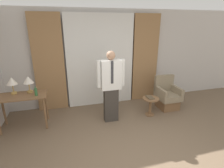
{
  "coord_description": "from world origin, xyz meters",
  "views": [
    {
      "loc": [
        -0.98,
        -1.99,
        2.3
      ],
      "look_at": [
        0.01,
        1.6,
        1.01
      ],
      "focal_mm": 28.0,
      "sensor_mm": 36.0,
      "label": 1
    }
  ],
  "objects_px": {
    "book": "(150,97)",
    "person": "(111,85)",
    "bottle_near_edge": "(36,92)",
    "desk": "(22,101)",
    "table_lamp_left": "(12,82)",
    "table_lamp_right": "(28,81)",
    "armchair": "(167,96)",
    "side_table": "(150,103)"
  },
  "relations": [
    {
      "from": "desk",
      "to": "bottle_near_edge",
      "type": "bearing_deg",
      "value": -16.11
    },
    {
      "from": "table_lamp_right",
      "to": "bottle_near_edge",
      "type": "distance_m",
      "value": 0.35
    },
    {
      "from": "table_lamp_right",
      "to": "bottle_near_edge",
      "type": "height_order",
      "value": "table_lamp_right"
    },
    {
      "from": "table_lamp_left",
      "to": "person",
      "type": "bearing_deg",
      "value": -10.26
    },
    {
      "from": "bottle_near_edge",
      "to": "person",
      "type": "relative_size",
      "value": 0.12
    },
    {
      "from": "table_lamp_right",
      "to": "person",
      "type": "relative_size",
      "value": 0.22
    },
    {
      "from": "book",
      "to": "table_lamp_right",
      "type": "bearing_deg",
      "value": 172.17
    },
    {
      "from": "person",
      "to": "armchair",
      "type": "bearing_deg",
      "value": 8.82
    },
    {
      "from": "table_lamp_left",
      "to": "person",
      "type": "xyz_separation_m",
      "value": [
        2.17,
        -0.39,
        -0.14
      ]
    },
    {
      "from": "bottle_near_edge",
      "to": "book",
      "type": "xyz_separation_m",
      "value": [
        2.72,
        -0.16,
        -0.38
      ]
    },
    {
      "from": "table_lamp_right",
      "to": "book",
      "type": "xyz_separation_m",
      "value": [
        2.88,
        -0.4,
        -0.58
      ]
    },
    {
      "from": "person",
      "to": "desk",
      "type": "bearing_deg",
      "value": 172.84
    },
    {
      "from": "table_lamp_left",
      "to": "armchair",
      "type": "bearing_deg",
      "value": -1.83
    },
    {
      "from": "table_lamp_right",
      "to": "bottle_near_edge",
      "type": "bearing_deg",
      "value": -55.39
    },
    {
      "from": "book",
      "to": "person",
      "type": "bearing_deg",
      "value": 179.88
    },
    {
      "from": "table_lamp_right",
      "to": "person",
      "type": "xyz_separation_m",
      "value": [
        1.84,
        -0.39,
        -0.14
      ]
    },
    {
      "from": "person",
      "to": "book",
      "type": "relative_size",
      "value": 6.99
    },
    {
      "from": "desk",
      "to": "person",
      "type": "bearing_deg",
      "value": -7.16
    },
    {
      "from": "table_lamp_right",
      "to": "book",
      "type": "relative_size",
      "value": 1.56
    },
    {
      "from": "bottle_near_edge",
      "to": "side_table",
      "type": "relative_size",
      "value": 0.43
    },
    {
      "from": "side_table",
      "to": "book",
      "type": "bearing_deg",
      "value": 139.33
    },
    {
      "from": "desk",
      "to": "armchair",
      "type": "height_order",
      "value": "armchair"
    },
    {
      "from": "table_lamp_right",
      "to": "armchair",
      "type": "relative_size",
      "value": 0.43
    },
    {
      "from": "desk",
      "to": "armchair",
      "type": "bearing_deg",
      "value": 0.26
    },
    {
      "from": "desk",
      "to": "side_table",
      "type": "relative_size",
      "value": 2.22
    },
    {
      "from": "person",
      "to": "table_lamp_right",
      "type": "bearing_deg",
      "value": 167.9
    },
    {
      "from": "desk",
      "to": "person",
      "type": "relative_size",
      "value": 0.62
    },
    {
      "from": "desk",
      "to": "bottle_near_edge",
      "type": "relative_size",
      "value": 5.13
    },
    {
      "from": "desk",
      "to": "table_lamp_right",
      "type": "xyz_separation_m",
      "value": [
        0.17,
        0.14,
        0.42
      ]
    },
    {
      "from": "bottle_near_edge",
      "to": "armchair",
      "type": "xyz_separation_m",
      "value": [
        3.41,
        0.11,
        -0.54
      ]
    },
    {
      "from": "armchair",
      "to": "desk",
      "type": "bearing_deg",
      "value": -179.74
    },
    {
      "from": "table_lamp_left",
      "to": "bottle_near_edge",
      "type": "distance_m",
      "value": 0.59
    },
    {
      "from": "table_lamp_left",
      "to": "desk",
      "type": "bearing_deg",
      "value": -40.09
    },
    {
      "from": "bottle_near_edge",
      "to": "table_lamp_right",
      "type": "bearing_deg",
      "value": 124.61
    },
    {
      "from": "table_lamp_right",
      "to": "book",
      "type": "bearing_deg",
      "value": -7.83
    },
    {
      "from": "armchair",
      "to": "side_table",
      "type": "relative_size",
      "value": 1.87
    },
    {
      "from": "person",
      "to": "table_lamp_left",
      "type": "bearing_deg",
      "value": 169.74
    },
    {
      "from": "desk",
      "to": "table_lamp_left",
      "type": "xyz_separation_m",
      "value": [
        -0.17,
        0.14,
        0.42
      ]
    },
    {
      "from": "side_table",
      "to": "table_lamp_right",
      "type": "bearing_deg",
      "value": 171.91
    },
    {
      "from": "table_lamp_right",
      "to": "armchair",
      "type": "xyz_separation_m",
      "value": [
        3.57,
        -0.12,
        -0.74
      ]
    },
    {
      "from": "table_lamp_right",
      "to": "side_table",
      "type": "distance_m",
      "value": 3.02
    },
    {
      "from": "desk",
      "to": "table_lamp_right",
      "type": "distance_m",
      "value": 0.47
    }
  ]
}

